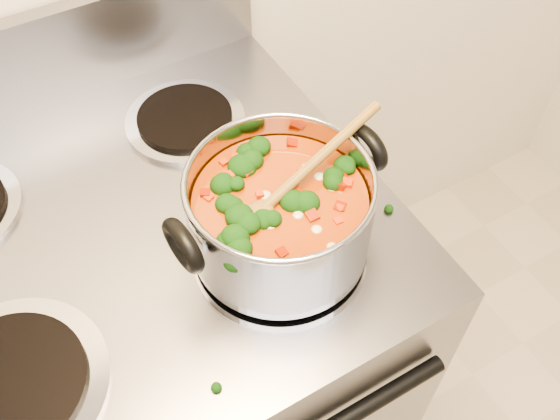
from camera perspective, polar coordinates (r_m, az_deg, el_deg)
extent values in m
cube|color=gray|center=(1.30, -10.81, -14.16)|extent=(0.78, 0.68, 0.92)
cube|color=gray|center=(1.09, -21.91, 12.29)|extent=(0.78, 0.03, 0.16)
cylinder|color=#A5A5AD|center=(0.83, -23.44, -14.61)|extent=(0.24, 0.24, 0.01)
cylinder|color=black|center=(0.82, -23.62, -14.38)|extent=(0.18, 0.18, 0.01)
cylinder|color=#A5A5AD|center=(0.85, 0.00, -4.26)|extent=(0.24, 0.24, 0.01)
cylinder|color=black|center=(0.85, 0.00, -3.96)|extent=(0.18, 0.18, 0.01)
cylinder|color=#A5A5AD|center=(1.04, -8.65, 8.07)|extent=(0.19, 0.19, 0.01)
cylinder|color=black|center=(1.03, -8.70, 8.39)|extent=(0.15, 0.15, 0.01)
cylinder|color=#9E9DA5|center=(0.80, 0.00, -0.36)|extent=(0.24, 0.24, 0.13)
torus|color=#9E9DA5|center=(0.75, 0.00, 2.63)|extent=(0.24, 0.24, 0.01)
cylinder|color=#9F3E0E|center=(0.81, 0.00, -1.07)|extent=(0.22, 0.22, 0.10)
torus|color=black|center=(0.73, -8.85, -3.23)|extent=(0.03, 0.08, 0.08)
torus|color=black|center=(0.83, 7.81, 5.74)|extent=(0.03, 0.08, 0.08)
ellipsoid|color=black|center=(0.80, -6.62, 2.75)|extent=(0.04, 0.04, 0.03)
ellipsoid|color=black|center=(0.82, -0.27, 5.02)|extent=(0.04, 0.04, 0.03)
ellipsoid|color=black|center=(0.76, 5.01, -0.33)|extent=(0.04, 0.04, 0.03)
ellipsoid|color=black|center=(0.81, -4.06, 3.94)|extent=(0.04, 0.04, 0.03)
ellipsoid|color=black|center=(0.75, 3.04, -1.16)|extent=(0.04, 0.04, 0.03)
ellipsoid|color=black|center=(0.81, 0.15, 4.15)|extent=(0.04, 0.04, 0.03)
ellipsoid|color=black|center=(0.77, 2.65, 0.61)|extent=(0.04, 0.04, 0.03)
ellipsoid|color=black|center=(0.80, -3.52, 2.99)|extent=(0.04, 0.04, 0.03)
ellipsoid|color=black|center=(0.72, 1.03, -4.78)|extent=(0.04, 0.04, 0.03)
ellipsoid|color=black|center=(0.74, -1.95, -2.36)|extent=(0.04, 0.04, 0.03)
ellipsoid|color=black|center=(0.80, 4.50, 3.23)|extent=(0.04, 0.04, 0.03)
ellipsoid|color=#8D2105|center=(0.80, -6.42, 2.54)|extent=(0.01, 0.01, 0.01)
ellipsoid|color=#8D2105|center=(0.77, -5.27, 0.72)|extent=(0.01, 0.01, 0.01)
ellipsoid|color=#8D2105|center=(0.77, 7.01, -0.09)|extent=(0.01, 0.01, 0.01)
ellipsoid|color=#8D2105|center=(0.75, -3.96, -1.72)|extent=(0.01, 0.01, 0.01)
ellipsoid|color=#8D2105|center=(0.81, 1.58, 4.35)|extent=(0.01, 0.01, 0.01)
ellipsoid|color=#8D2105|center=(0.80, 3.34, 2.80)|extent=(0.01, 0.01, 0.01)
ellipsoid|color=#8D2105|center=(0.74, -3.24, -2.89)|extent=(0.01, 0.01, 0.01)
ellipsoid|color=#8D2105|center=(0.74, -1.35, -2.34)|extent=(0.01, 0.01, 0.01)
ellipsoid|color=#8D2105|center=(0.79, -6.84, 1.75)|extent=(0.01, 0.01, 0.01)
ellipsoid|color=#8D2105|center=(0.79, -1.51, 2.42)|extent=(0.01, 0.01, 0.01)
ellipsoid|color=red|center=(0.77, -5.38, 0.24)|extent=(0.01, 0.01, 0.01)
ellipsoid|color=red|center=(0.76, 5.06, -0.29)|extent=(0.01, 0.01, 0.01)
ellipsoid|color=red|center=(0.78, 3.24, 1.69)|extent=(0.01, 0.01, 0.01)
ellipsoid|color=red|center=(0.82, 4.50, 4.86)|extent=(0.01, 0.01, 0.01)
ellipsoid|color=red|center=(0.73, -3.29, -3.09)|extent=(0.01, 0.01, 0.01)
ellipsoid|color=red|center=(0.76, 3.08, -0.48)|extent=(0.01, 0.01, 0.01)
ellipsoid|color=red|center=(0.77, 0.18, 0.57)|extent=(0.01, 0.01, 0.01)
ellipsoid|color=red|center=(0.82, 2.86, 4.84)|extent=(0.01, 0.01, 0.01)
ellipsoid|color=red|center=(0.77, -7.15, 0.36)|extent=(0.01, 0.01, 0.01)
ellipsoid|color=red|center=(0.81, -0.96, 3.71)|extent=(0.01, 0.01, 0.01)
ellipsoid|color=red|center=(0.78, -2.57, 1.46)|extent=(0.01, 0.01, 0.01)
ellipsoid|color=red|center=(0.78, 0.75, 1.97)|extent=(0.01, 0.01, 0.01)
ellipsoid|color=beige|center=(0.75, 1.52, -1.69)|extent=(0.02, 0.02, 0.01)
ellipsoid|color=beige|center=(0.83, -3.59, 5.43)|extent=(0.02, 0.02, 0.01)
ellipsoid|color=beige|center=(0.78, -1.91, 1.62)|extent=(0.02, 0.02, 0.01)
ellipsoid|color=beige|center=(0.79, -1.25, 2.51)|extent=(0.02, 0.02, 0.01)
ellipsoid|color=beige|center=(0.77, 4.23, 0.56)|extent=(0.02, 0.02, 0.01)
ellipsoid|color=beige|center=(0.83, -0.33, 5.33)|extent=(0.02, 0.02, 0.01)
ellipsoid|color=beige|center=(0.72, -0.67, -4.12)|extent=(0.02, 0.02, 0.01)
ellipsoid|color=beige|center=(0.78, -2.74, 1.44)|extent=(0.02, 0.02, 0.01)
ellipsoid|color=beige|center=(0.80, -1.90, 3.31)|extent=(0.02, 0.02, 0.01)
ellipsoid|color=olive|center=(0.76, -2.53, -0.81)|extent=(0.07, 0.05, 0.03)
cylinder|color=olive|center=(0.78, 3.38, 4.57)|extent=(0.22, 0.06, 0.07)
ellipsoid|color=black|center=(0.95, 5.77, 2.97)|extent=(0.01, 0.01, 0.01)
ellipsoid|color=black|center=(0.97, -6.27, 4.80)|extent=(0.01, 0.01, 0.01)
ellipsoid|color=black|center=(0.92, -11.35, 0.11)|extent=(0.01, 0.01, 0.01)
ellipsoid|color=black|center=(0.93, -10.54, 1.27)|extent=(0.01, 0.01, 0.01)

